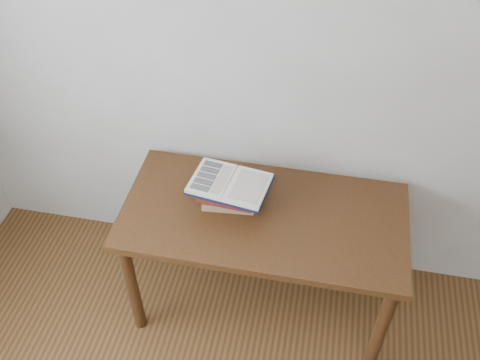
# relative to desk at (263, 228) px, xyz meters

# --- Properties ---
(desk) EXTENTS (1.30, 0.65, 0.70)m
(desk) POSITION_rel_desk_xyz_m (0.00, 0.00, 0.00)
(desk) COLOR #472B11
(desk) RESTS_ON ground
(book_stack) EXTENTS (0.27, 0.20, 0.12)m
(book_stack) POSITION_rel_desk_xyz_m (-0.17, 0.04, 0.16)
(book_stack) COLOR tan
(book_stack) RESTS_ON desk
(open_book) EXTENTS (0.38, 0.29, 0.03)m
(open_book) POSITION_rel_desk_xyz_m (-0.16, 0.03, 0.23)
(open_book) COLOR black
(open_book) RESTS_ON book_stack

